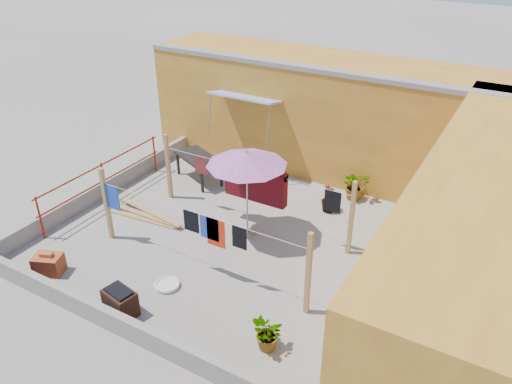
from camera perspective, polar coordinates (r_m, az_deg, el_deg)
ground at (r=11.72m, az=-2.51°, el=-5.31°), size 80.00×80.00×0.00m
wall_back at (r=14.54m, az=9.09°, el=8.61°), size 11.00×3.27×3.21m
wall_right at (r=9.53m, az=24.89°, el=-5.75°), size 2.40×9.00×3.20m
parapet_front at (r=9.45m, az=-14.60°, el=-14.72°), size 8.30×0.16×0.44m
parapet_left at (r=13.93m, az=-16.86°, el=0.42°), size 0.16×7.30×0.44m
red_railing at (r=13.43m, az=-17.07°, el=1.71°), size 0.05×4.20×1.10m
clothesline_rig at (r=11.47m, az=-0.95°, el=0.20°), size 5.09×2.35×1.80m
patio_umbrella at (r=10.89m, az=-1.07°, el=3.74°), size 2.31×2.31×2.17m
outdoor_table at (r=14.03m, az=-6.58°, el=3.75°), size 1.72×1.32×0.72m
brick_stack at (r=11.42m, az=-22.61°, el=-7.61°), size 0.69×0.60×0.50m
lumber_pile at (r=12.74m, az=-12.49°, el=-2.61°), size 2.22×0.62×0.13m
brazier at (r=9.89m, az=-15.24°, el=-12.05°), size 0.68×0.52×0.56m
white_basin at (r=10.45m, az=-10.11°, el=-10.40°), size 0.52×0.52×0.09m
water_jug_a at (r=11.45m, az=16.86°, el=-6.77°), size 0.21×0.21×0.33m
water_jug_b at (r=12.10m, az=17.86°, el=-4.75°), size 0.23×0.23×0.36m
green_hose at (r=13.17m, az=19.05°, el=-2.65°), size 0.50×0.50×0.07m
plant_back_a at (r=13.37m, az=11.29°, el=0.78°), size 0.94×0.93×0.79m
plant_back_b at (r=12.70m, az=8.35°, el=-0.77°), size 0.49×0.49×0.71m
plant_right_a at (r=11.04m, az=16.69°, el=-6.28°), size 0.55×0.46×0.90m
plant_right_b at (r=10.78m, az=16.04°, el=-7.88°), size 0.44×0.47×0.67m
plant_right_c at (r=8.87m, az=1.38°, el=-15.99°), size 0.76×0.79×0.67m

